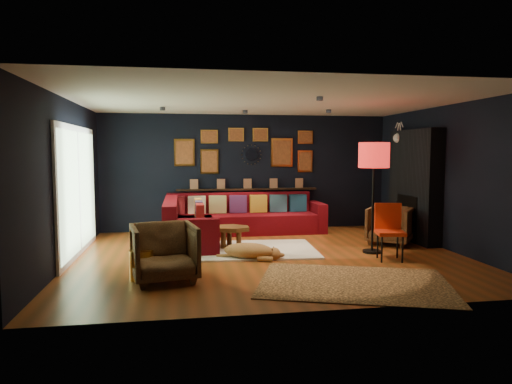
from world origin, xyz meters
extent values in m
plane|color=brown|center=(0.00, 0.00, 0.00)|extent=(6.50, 6.50, 0.00)
plane|color=black|center=(0.00, 2.75, 1.30)|extent=(6.50, 0.00, 6.50)
plane|color=black|center=(0.00, -2.75, 1.30)|extent=(6.50, 0.00, 6.50)
plane|color=black|center=(-3.25, 0.00, 1.30)|extent=(0.00, 5.50, 5.50)
plane|color=black|center=(3.25, 0.00, 1.30)|extent=(0.00, 5.50, 5.50)
plane|color=silver|center=(0.00, 0.00, 2.60)|extent=(6.50, 6.50, 0.00)
cube|color=maroon|center=(-0.20, 2.25, 0.21)|extent=(3.20, 0.95, 0.42)
cube|color=maroon|center=(-0.20, 2.60, 0.63)|extent=(3.20, 0.24, 0.46)
cube|color=maroon|center=(1.50, 2.25, 0.32)|extent=(0.22, 0.95, 0.64)
cube|color=maroon|center=(-1.32, 1.15, 0.21)|extent=(0.95, 2.20, 0.42)
cube|color=maroon|center=(-1.68, 1.15, 0.63)|extent=(0.24, 2.20, 0.46)
cube|color=maroon|center=(-1.32, 0.15, 0.32)|extent=(0.95, 0.22, 0.64)
cube|color=maroon|center=(-1.60, 2.40, 0.62)|extent=(0.38, 0.14, 0.38)
cube|color=#F8DCBE|center=(-1.15, 2.40, 0.62)|extent=(0.38, 0.14, 0.38)
cube|color=tan|center=(-0.70, 2.40, 0.62)|extent=(0.38, 0.14, 0.38)
cube|color=#52265A|center=(-0.25, 2.40, 0.62)|extent=(0.38, 0.14, 0.38)
cube|color=gold|center=(0.20, 2.40, 0.62)|extent=(0.38, 0.14, 0.38)
cube|color=#2B5266|center=(0.65, 2.40, 0.62)|extent=(0.38, 0.14, 0.38)
cube|color=navy|center=(1.10, 2.40, 0.62)|extent=(0.38, 0.14, 0.38)
cube|color=gold|center=(-1.15, 1.85, 0.62)|extent=(0.14, 0.38, 0.38)
cube|color=#3C3253|center=(-1.15, 1.35, 0.62)|extent=(0.14, 0.38, 0.38)
cube|color=maroon|center=(-1.15, 0.85, 0.62)|extent=(0.14, 0.38, 0.38)
cube|color=black|center=(0.00, 2.68, 0.92)|extent=(3.20, 0.12, 0.04)
cube|color=#C3852E|center=(-1.40, 2.72, 1.75)|extent=(0.45, 0.03, 0.60)
cube|color=#B15D2D|center=(-1.40, 2.70, 1.75)|extent=(0.38, 0.01, 0.51)
cube|color=#C3852E|center=(-0.85, 2.72, 1.55)|extent=(0.40, 0.03, 0.55)
cube|color=#B15D2D|center=(-0.85, 2.70, 1.55)|extent=(0.34, 0.01, 0.47)
cube|color=#C3852E|center=(-0.85, 2.72, 2.10)|extent=(0.38, 0.03, 0.30)
cube|color=#B15D2D|center=(-0.85, 2.70, 2.10)|extent=(0.32, 0.01, 0.25)
cube|color=#C3852E|center=(0.80, 2.72, 1.75)|extent=(0.50, 0.03, 0.65)
cube|color=#B15D2D|center=(0.80, 2.70, 1.75)|extent=(0.42, 0.01, 0.55)
cube|color=#C3852E|center=(1.35, 2.72, 1.55)|extent=(0.35, 0.03, 0.50)
cube|color=#B15D2D|center=(1.35, 2.70, 1.55)|extent=(0.30, 0.01, 0.42)
cube|color=#C3852E|center=(1.35, 2.72, 2.10)|extent=(0.35, 0.03, 0.30)
cube|color=#B15D2D|center=(1.35, 2.70, 2.10)|extent=(0.30, 0.01, 0.25)
cube|color=#C3852E|center=(-0.25, 2.72, 2.15)|extent=(0.35, 0.03, 0.30)
cube|color=#B15D2D|center=(-0.25, 2.70, 2.15)|extent=(0.30, 0.01, 0.25)
cube|color=#C3852E|center=(0.30, 2.72, 2.15)|extent=(0.35, 0.03, 0.30)
cube|color=#B15D2D|center=(0.30, 2.70, 2.15)|extent=(0.30, 0.01, 0.25)
cylinder|color=silver|center=(0.10, 2.72, 1.70)|extent=(0.28, 0.03, 0.28)
cone|color=#C3852E|center=(0.32, 2.72, 1.70)|extent=(0.03, 0.16, 0.03)
cone|color=#C3852E|center=(0.30, 2.72, 1.78)|extent=(0.04, 0.16, 0.04)
cone|color=#C3852E|center=(0.26, 2.72, 1.86)|extent=(0.04, 0.16, 0.04)
cone|color=#C3852E|center=(0.18, 2.72, 1.90)|extent=(0.04, 0.16, 0.04)
cone|color=#C3852E|center=(0.10, 2.72, 1.92)|extent=(0.03, 0.16, 0.03)
cone|color=#C3852E|center=(0.02, 2.72, 1.90)|extent=(0.04, 0.16, 0.04)
cone|color=#C3852E|center=(-0.06, 2.72, 1.86)|extent=(0.04, 0.16, 0.04)
cone|color=#C3852E|center=(-0.10, 2.72, 1.78)|extent=(0.04, 0.16, 0.04)
cone|color=#C3852E|center=(-0.12, 2.72, 1.70)|extent=(0.03, 0.16, 0.03)
cone|color=#C3852E|center=(-0.10, 2.72, 1.62)|extent=(0.04, 0.16, 0.04)
cone|color=#C3852E|center=(-0.06, 2.72, 1.54)|extent=(0.04, 0.16, 0.04)
cone|color=#C3852E|center=(0.02, 2.72, 1.50)|extent=(0.04, 0.16, 0.04)
cone|color=#C3852E|center=(0.10, 2.72, 1.48)|extent=(0.03, 0.16, 0.03)
cone|color=#C3852E|center=(0.18, 2.72, 1.50)|extent=(0.04, 0.16, 0.04)
cone|color=#C3852E|center=(0.26, 2.72, 1.54)|extent=(0.04, 0.16, 0.04)
cone|color=#C3852E|center=(0.30, 2.72, 1.62)|extent=(0.04, 0.16, 0.04)
cube|color=black|center=(3.10, 0.90, 1.10)|extent=(0.30, 1.60, 2.20)
cube|color=black|center=(3.04, 0.90, 0.45)|extent=(0.20, 0.80, 0.90)
cone|color=white|center=(3.19, 1.40, 2.05)|extent=(0.35, 0.28, 0.28)
sphere|color=white|center=(2.97, 1.40, 2.05)|extent=(0.20, 0.20, 0.20)
cylinder|color=white|center=(2.99, 1.34, 2.22)|extent=(0.02, 0.10, 0.28)
cylinder|color=white|center=(2.99, 1.46, 2.22)|extent=(0.02, 0.10, 0.28)
cube|color=white|center=(-3.22, 0.60, 1.10)|extent=(0.04, 2.80, 2.20)
cube|color=#9FC395|center=(-3.20, 0.60, 1.10)|extent=(0.01, 2.60, 2.00)
cube|color=white|center=(-3.19, 0.60, 1.10)|extent=(0.02, 0.06, 2.00)
cylinder|color=black|center=(-1.80, 1.20, 2.56)|extent=(0.10, 0.10, 0.06)
cylinder|color=black|center=(-0.20, 1.60, 2.56)|extent=(0.10, 0.10, 0.06)
cylinder|color=black|center=(1.40, 1.20, 2.56)|extent=(0.10, 0.10, 0.06)
cylinder|color=black|center=(0.60, -0.80, 2.56)|extent=(0.10, 0.10, 0.06)
cube|color=silver|center=(-0.23, 0.45, 0.02)|extent=(2.33, 1.76, 0.03)
cube|color=tan|center=(0.80, -1.80, 0.01)|extent=(2.94, 2.49, 0.01)
cylinder|color=#593914|center=(-0.74, 0.59, 0.18)|extent=(0.09, 0.09, 0.30)
cylinder|color=#593914|center=(-0.46, 0.59, 0.18)|extent=(0.09, 0.09, 0.30)
cylinder|color=#593914|center=(-0.60, 0.91, 0.18)|extent=(0.09, 0.09, 0.30)
cylinder|color=#A31B27|center=(-1.30, 1.50, 0.20)|extent=(0.52, 0.52, 0.34)
imported|color=#AA703F|center=(-1.72, -1.26, 0.43)|extent=(0.97, 0.93, 0.87)
imported|color=#AA703F|center=(2.45, 0.60, 0.39)|extent=(1.04, 1.04, 0.79)
cylinder|color=#C3852E|center=(-2.03, -1.15, 0.21)|extent=(0.33, 0.33, 0.41)
cylinder|color=black|center=(1.67, -0.77, 0.23)|extent=(0.03, 0.03, 0.46)
cylinder|color=black|center=(1.98, -0.84, 0.23)|extent=(0.03, 0.03, 0.46)
cylinder|color=black|center=(1.74, -0.45, 0.23)|extent=(0.03, 0.03, 0.46)
cylinder|color=black|center=(2.05, -0.52, 0.23)|extent=(0.03, 0.03, 0.46)
cube|color=red|center=(1.86, -0.64, 0.46)|extent=(0.52, 0.52, 0.06)
cube|color=red|center=(1.90, -0.46, 0.70)|extent=(0.43, 0.14, 0.43)
cylinder|color=black|center=(1.81, -0.05, 0.02)|extent=(0.32, 0.32, 0.04)
cylinder|color=black|center=(1.81, -0.05, 0.81)|extent=(0.04, 0.04, 1.55)
cylinder|color=#B11712|center=(1.81, -0.05, 1.71)|extent=(0.53, 0.53, 0.44)
camera|label=1|loc=(-1.47, -7.50, 1.76)|focal=32.00mm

